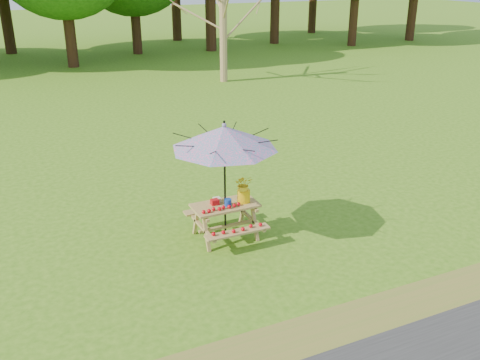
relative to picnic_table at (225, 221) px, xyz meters
name	(u,v)px	position (x,y,z in m)	size (l,w,h in m)	color
ground	(110,278)	(-2.27, -0.50, -0.33)	(120.00, 120.00, 0.00)	#3C6F15
picnic_table	(225,221)	(0.00, 0.00, 0.00)	(1.20, 1.32, 0.67)	#A67F4B
patio_umbrella	(224,138)	(0.00, 0.00, 1.62)	(2.14, 2.14, 2.25)	black
produce_bins	(221,202)	(-0.06, 0.04, 0.40)	(0.33, 0.40, 0.13)	#B70E14
tomatoes_row	(221,208)	(-0.15, -0.18, 0.38)	(0.77, 0.13, 0.07)	red
flower_bucket	(244,188)	(0.36, -0.03, 0.63)	(0.39, 0.36, 0.53)	#EDB50C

